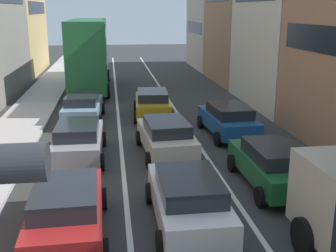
% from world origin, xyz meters
% --- Properties ---
extents(sidewalk_left, '(2.60, 64.00, 0.14)m').
position_xyz_m(sidewalk_left, '(-6.70, 20.00, 0.07)').
color(sidewalk_left, '#B4B4B4').
rests_on(sidewalk_left, ground).
extents(lane_stripe_left, '(0.16, 60.00, 0.01)m').
position_xyz_m(lane_stripe_left, '(-1.70, 20.00, 0.01)').
color(lane_stripe_left, silver).
rests_on(lane_stripe_left, ground).
extents(lane_stripe_right, '(0.16, 60.00, 0.01)m').
position_xyz_m(lane_stripe_right, '(1.70, 20.00, 0.01)').
color(lane_stripe_right, silver).
rests_on(lane_stripe_right, ground).
extents(building_row_right, '(7.20, 43.90, 12.84)m').
position_xyz_m(building_row_right, '(9.90, 22.33, 5.29)').
color(building_row_right, '#B2ADA3').
rests_on(building_row_right, ground).
extents(sedan_centre_lane_second, '(2.06, 4.30, 1.49)m').
position_xyz_m(sedan_centre_lane_second, '(-0.06, 7.48, 0.80)').
color(sedan_centre_lane_second, silver).
rests_on(sedan_centre_lane_second, ground).
extents(wagon_left_lane_second, '(2.14, 4.34, 1.49)m').
position_xyz_m(wagon_left_lane_second, '(-3.29, 7.26, 0.80)').
color(wagon_left_lane_second, '#A51E1E').
rests_on(wagon_left_lane_second, ground).
extents(hatchback_centre_lane_third, '(2.28, 4.41, 1.49)m').
position_xyz_m(hatchback_centre_lane_third, '(0.11, 13.38, 0.80)').
color(hatchback_centre_lane_third, beige).
rests_on(hatchback_centre_lane_third, ground).
extents(sedan_left_lane_third, '(2.11, 4.33, 1.49)m').
position_xyz_m(sedan_left_lane_third, '(-3.39, 13.37, 0.80)').
color(sedan_left_lane_third, gray).
rests_on(sedan_left_lane_third, ground).
extents(coupe_centre_lane_fourth, '(2.27, 4.40, 1.49)m').
position_xyz_m(coupe_centre_lane_fourth, '(0.19, 19.77, 0.80)').
color(coupe_centre_lane_fourth, '#B29319').
rests_on(coupe_centre_lane_fourth, ground).
extents(sedan_left_lane_fourth, '(2.23, 4.38, 1.49)m').
position_xyz_m(sedan_left_lane_fourth, '(-3.55, 19.26, 0.80)').
color(sedan_left_lane_fourth, '#759EB7').
rests_on(sedan_left_lane_fourth, ground).
extents(sedan_right_lane_behind_truck, '(2.11, 4.32, 1.49)m').
position_xyz_m(sedan_right_lane_behind_truck, '(3.22, 9.70, 0.80)').
color(sedan_right_lane_behind_truck, '#19592D').
rests_on(sedan_right_lane_behind_truck, ground).
extents(wagon_right_lane_far, '(2.25, 4.39, 1.49)m').
position_xyz_m(wagon_right_lane_far, '(3.35, 15.68, 0.80)').
color(wagon_right_lane_far, '#194C8C').
rests_on(wagon_right_lane_far, ground).
extents(bus_mid_queue_primary, '(2.80, 10.50, 5.06)m').
position_xyz_m(bus_mid_queue_primary, '(-3.53, 28.38, 2.83)').
color(bus_mid_queue_primary, '#1E6033').
rests_on(bus_mid_queue_primary, ground).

